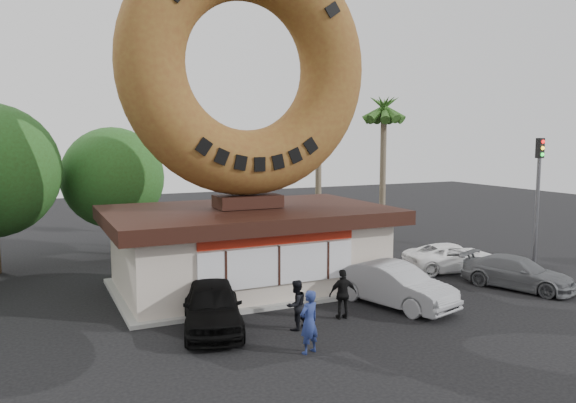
# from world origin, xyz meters

# --- Properties ---
(ground) EXTENTS (90.00, 90.00, 0.00)m
(ground) POSITION_xyz_m (0.00, 0.00, 0.00)
(ground) COLOR black
(ground) RESTS_ON ground
(donut_shop) EXTENTS (11.20, 7.20, 3.80)m
(donut_shop) POSITION_xyz_m (0.00, 5.98, 1.77)
(donut_shop) COLOR beige
(donut_shop) RESTS_ON ground
(giant_donut) EXTENTS (10.17, 2.59, 10.17)m
(giant_donut) POSITION_xyz_m (0.00, 6.00, 8.89)
(giant_donut) COLOR brown
(giant_donut) RESTS_ON donut_shop
(tree_mid) EXTENTS (5.20, 5.20, 6.63)m
(tree_mid) POSITION_xyz_m (-4.00, 15.00, 4.02)
(tree_mid) COLOR #473321
(tree_mid) RESTS_ON ground
(palm_near) EXTENTS (2.60, 2.60, 9.75)m
(palm_near) POSITION_xyz_m (7.50, 14.00, 8.41)
(palm_near) COLOR #726651
(palm_near) RESTS_ON ground
(palm_far) EXTENTS (2.60, 2.60, 8.75)m
(palm_far) POSITION_xyz_m (11.00, 12.50, 7.48)
(palm_far) COLOR #726651
(palm_far) RESTS_ON ground
(street_lamp) EXTENTS (2.11, 0.20, 8.00)m
(street_lamp) POSITION_xyz_m (-1.86, 16.00, 4.48)
(street_lamp) COLOR #59595E
(street_lamp) RESTS_ON ground
(traffic_signal) EXTENTS (0.30, 0.38, 6.07)m
(traffic_signal) POSITION_xyz_m (14.00, 3.99, 3.87)
(traffic_signal) COLOR #59595E
(traffic_signal) RESTS_ON ground
(person_left) EXTENTS (0.78, 0.63, 1.84)m
(person_left) POSITION_xyz_m (-0.97, -1.33, 0.92)
(person_left) COLOR navy
(person_left) RESTS_ON ground
(person_center) EXTENTS (0.95, 0.86, 1.61)m
(person_center) POSITION_xyz_m (-0.45, 0.59, 0.81)
(person_center) COLOR black
(person_center) RESTS_ON ground
(person_right) EXTENTS (1.04, 0.54, 1.70)m
(person_right) POSITION_xyz_m (1.47, 0.89, 0.85)
(person_right) COLOR black
(person_right) RESTS_ON ground
(car_black) EXTENTS (2.92, 4.83, 1.54)m
(car_black) POSITION_xyz_m (-2.86, 1.76, 0.77)
(car_black) COLOR black
(car_black) RESTS_ON ground
(car_silver) EXTENTS (2.92, 4.96, 1.55)m
(car_silver) POSITION_xyz_m (3.90, 1.36, 0.77)
(car_silver) COLOR gray
(car_silver) RESTS_ON ground
(car_grey) EXTENTS (3.41, 4.77, 1.28)m
(car_grey) POSITION_xyz_m (9.86, 1.20, 0.64)
(car_grey) COLOR slate
(car_grey) RESTS_ON ground
(car_white) EXTENTS (4.87, 3.05, 1.25)m
(car_white) POSITION_xyz_m (9.55, 4.61, 0.63)
(car_white) COLOR white
(car_white) RESTS_ON ground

